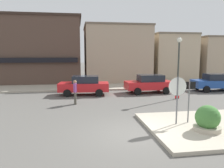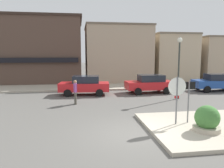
{
  "view_description": "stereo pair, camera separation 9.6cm",
  "coord_description": "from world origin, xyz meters",
  "px_view_note": "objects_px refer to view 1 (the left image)",
  "views": [
    {
      "loc": [
        -2.32,
        -8.47,
        3.29
      ],
      "look_at": [
        -0.28,
        4.5,
        1.5
      ],
      "focal_mm": 35.0,
      "sensor_mm": 36.0,
      "label": 1
    },
    {
      "loc": [
        -2.22,
        -8.49,
        3.29
      ],
      "look_at": [
        -0.28,
        4.5,
        1.5
      ],
      "focal_mm": 35.0,
      "sensor_mm": 36.0,
      "label": 2
    }
  ],
  "objects_px": {
    "stop_sign": "(177,94)",
    "parked_car_second": "(149,83)",
    "lamp_post": "(179,59)",
    "parked_car_third": "(216,82)",
    "one_way_sign": "(189,97)",
    "planter": "(207,121)",
    "pedestrian_crossing_near": "(75,91)",
    "parked_car_nearest": "(84,85)"
  },
  "relations": [
    {
      "from": "one_way_sign",
      "to": "pedestrian_crossing_near",
      "type": "bearing_deg",
      "value": 135.04
    },
    {
      "from": "parked_car_nearest",
      "to": "one_way_sign",
      "type": "bearing_deg",
      "value": -62.15
    },
    {
      "from": "one_way_sign",
      "to": "pedestrian_crossing_near",
      "type": "distance_m",
      "value": 7.39
    },
    {
      "from": "planter",
      "to": "parked_car_nearest",
      "type": "distance_m",
      "value": 10.83
    },
    {
      "from": "parked_car_second",
      "to": "parked_car_third",
      "type": "bearing_deg",
      "value": 0.38
    },
    {
      "from": "parked_car_nearest",
      "to": "parked_car_third",
      "type": "relative_size",
      "value": 1.01
    },
    {
      "from": "stop_sign",
      "to": "pedestrian_crossing_near",
      "type": "distance_m",
      "value": 7.07
    },
    {
      "from": "planter",
      "to": "lamp_post",
      "type": "bearing_deg",
      "value": 73.82
    },
    {
      "from": "lamp_post",
      "to": "parked_car_third",
      "type": "bearing_deg",
      "value": 29.38
    },
    {
      "from": "one_way_sign",
      "to": "parked_car_second",
      "type": "relative_size",
      "value": 0.52
    },
    {
      "from": "parked_car_nearest",
      "to": "parked_car_third",
      "type": "bearing_deg",
      "value": 0.64
    },
    {
      "from": "parked_car_nearest",
      "to": "parked_car_second",
      "type": "relative_size",
      "value": 1.03
    },
    {
      "from": "planter",
      "to": "parked_car_third",
      "type": "height_order",
      "value": "parked_car_third"
    },
    {
      "from": "lamp_post",
      "to": "parked_car_second",
      "type": "distance_m",
      "value": 3.73
    },
    {
      "from": "planter",
      "to": "parked_car_nearest",
      "type": "relative_size",
      "value": 0.3
    },
    {
      "from": "planter",
      "to": "parked_car_second",
      "type": "height_order",
      "value": "parked_car_second"
    },
    {
      "from": "one_way_sign",
      "to": "parked_car_nearest",
      "type": "height_order",
      "value": "one_way_sign"
    },
    {
      "from": "parked_car_second",
      "to": "pedestrian_crossing_near",
      "type": "distance_m",
      "value": 7.11
    },
    {
      "from": "stop_sign",
      "to": "one_way_sign",
      "type": "bearing_deg",
      "value": 11.45
    },
    {
      "from": "one_way_sign",
      "to": "parked_car_second",
      "type": "distance_m",
      "value": 8.71
    },
    {
      "from": "planter",
      "to": "pedestrian_crossing_near",
      "type": "xyz_separation_m",
      "value": [
        -5.44,
        6.41,
        0.31
      ]
    },
    {
      "from": "parked_car_third",
      "to": "pedestrian_crossing_near",
      "type": "distance_m",
      "value": 12.97
    },
    {
      "from": "parked_car_third",
      "to": "planter",
      "type": "bearing_deg",
      "value": -125.55
    },
    {
      "from": "planter",
      "to": "lamp_post",
      "type": "height_order",
      "value": "lamp_post"
    },
    {
      "from": "stop_sign",
      "to": "planter",
      "type": "bearing_deg",
      "value": -51.52
    },
    {
      "from": "one_way_sign",
      "to": "parked_car_third",
      "type": "xyz_separation_m",
      "value": [
        7.27,
        8.68,
        -0.52
      ]
    },
    {
      "from": "one_way_sign",
      "to": "planter",
      "type": "distance_m",
      "value": 1.44
    },
    {
      "from": "one_way_sign",
      "to": "parked_car_third",
      "type": "distance_m",
      "value": 11.34
    },
    {
      "from": "lamp_post",
      "to": "one_way_sign",
      "type": "bearing_deg",
      "value": -111.12
    },
    {
      "from": "one_way_sign",
      "to": "parked_car_second",
      "type": "height_order",
      "value": "one_way_sign"
    },
    {
      "from": "one_way_sign",
      "to": "parked_car_nearest",
      "type": "relative_size",
      "value": 0.51
    },
    {
      "from": "one_way_sign",
      "to": "lamp_post",
      "type": "height_order",
      "value": "lamp_post"
    },
    {
      "from": "stop_sign",
      "to": "parked_car_second",
      "type": "height_order",
      "value": "stop_sign"
    },
    {
      "from": "planter",
      "to": "parked_car_second",
      "type": "distance_m",
      "value": 9.87
    },
    {
      "from": "one_way_sign",
      "to": "pedestrian_crossing_near",
      "type": "xyz_separation_m",
      "value": [
        -5.22,
        5.21,
        -0.46
      ]
    },
    {
      "from": "planter",
      "to": "pedestrian_crossing_near",
      "type": "bearing_deg",
      "value": 130.28
    },
    {
      "from": "one_way_sign",
      "to": "lamp_post",
      "type": "relative_size",
      "value": 0.46
    },
    {
      "from": "pedestrian_crossing_near",
      "to": "parked_car_second",
      "type": "bearing_deg",
      "value": 28.78
    },
    {
      "from": "one_way_sign",
      "to": "planter",
      "type": "xyz_separation_m",
      "value": [
        0.21,
        -1.2,
        -0.77
      ]
    },
    {
      "from": "stop_sign",
      "to": "pedestrian_crossing_near",
      "type": "xyz_separation_m",
      "value": [
        -4.59,
        5.34,
        -0.65
      ]
    },
    {
      "from": "parked_car_second",
      "to": "pedestrian_crossing_near",
      "type": "relative_size",
      "value": 2.51
    },
    {
      "from": "one_way_sign",
      "to": "planter",
      "type": "bearing_deg",
      "value": -79.86
    }
  ]
}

